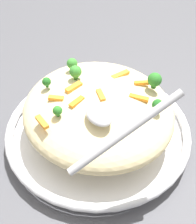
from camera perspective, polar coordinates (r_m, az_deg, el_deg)
name	(u,v)px	position (r m, az deg, el deg)	size (l,w,h in m)	color
ground_plane	(98,137)	(0.66, 0.00, -4.65)	(2.40, 2.40, 0.00)	#4C4C51
serving_bowl	(98,131)	(0.65, 0.00, -3.45)	(0.38, 0.38, 0.04)	silver
pasta_mound	(98,110)	(0.61, 0.00, 0.34)	(0.31, 0.29, 0.09)	beige
carrot_piece_0	(42,122)	(0.54, -10.26, -1.82)	(0.03, 0.01, 0.01)	orange
carrot_piece_1	(139,98)	(0.58, 7.52, 2.62)	(0.04, 0.01, 0.01)	orange
carrot_piece_2	(101,95)	(0.57, 0.51, 3.11)	(0.03, 0.01, 0.01)	orange
carrot_piece_3	(74,87)	(0.59, -4.48, 4.55)	(0.04, 0.01, 0.01)	orange
carrot_piece_4	(142,83)	(0.61, 8.06, 5.33)	(0.03, 0.01, 0.01)	orange
carrot_piece_5	(78,103)	(0.56, -3.69, 1.59)	(0.03, 0.01, 0.01)	orange
carrot_piece_6	(120,75)	(0.63, 4.15, 6.89)	(0.04, 0.01, 0.01)	orange
carrot_piece_7	(56,98)	(0.58, -7.72, 2.51)	(0.03, 0.01, 0.01)	orange
broccoli_floret_0	(47,82)	(0.60, -9.45, 5.49)	(0.02, 0.02, 0.02)	#205B1C
broccoli_floret_1	(71,64)	(0.64, -4.91, 8.80)	(0.02, 0.02, 0.03)	#377928
broccoli_floret_2	(75,72)	(0.61, -4.16, 7.39)	(0.02, 0.02, 0.03)	#377928
broccoli_floret_3	(158,105)	(0.56, 10.91, 1.30)	(0.02, 0.02, 0.02)	#205B1C
broccoli_floret_4	(57,111)	(0.54, -7.46, 0.22)	(0.02, 0.02, 0.02)	#296820
broccoli_floret_5	(155,80)	(0.60, 10.37, 5.83)	(0.03, 0.03, 0.03)	#296820
serving_spoon	(109,122)	(0.49, 1.95, -1.79)	(0.13, 0.18, 0.10)	#B7B7BC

